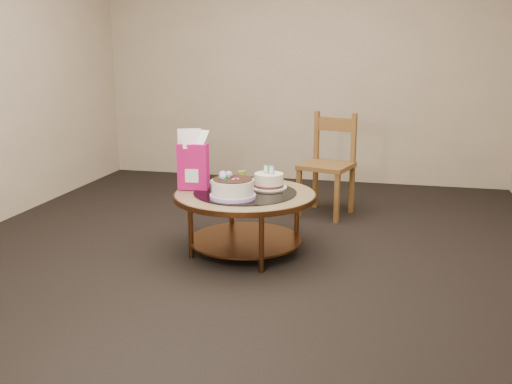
% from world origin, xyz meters
% --- Properties ---
extents(ground, '(5.00, 5.00, 0.00)m').
position_xyz_m(ground, '(0.00, 0.00, 0.00)').
color(ground, black).
rests_on(ground, ground).
extents(room_walls, '(4.52, 5.02, 2.61)m').
position_xyz_m(room_walls, '(0.00, 0.00, 1.54)').
color(room_walls, '#BBAA8D').
rests_on(room_walls, ground).
extents(coffee_table, '(1.02, 1.02, 0.46)m').
position_xyz_m(coffee_table, '(0.00, -0.00, 0.38)').
color(coffee_table, brown).
rests_on(coffee_table, ground).
extents(decorated_cake, '(0.32, 0.32, 0.18)m').
position_xyz_m(decorated_cake, '(-0.04, -0.18, 0.52)').
color(decorated_cake, '#C39FE1').
rests_on(decorated_cake, coffee_table).
extents(cream_cake, '(0.27, 0.27, 0.17)m').
position_xyz_m(cream_cake, '(0.14, 0.16, 0.51)').
color(cream_cake, white).
rests_on(cream_cake, coffee_table).
extents(gift_bag, '(0.23, 0.18, 0.43)m').
position_xyz_m(gift_bag, '(-0.39, 0.02, 0.67)').
color(gift_bag, '#C21268').
rests_on(gift_bag, coffee_table).
extents(pillar_candle, '(0.13, 0.13, 0.09)m').
position_xyz_m(pillar_candle, '(-0.11, 0.32, 0.49)').
color(pillar_candle, tan).
rests_on(pillar_candle, coffee_table).
extents(dining_chair, '(0.52, 0.52, 0.91)m').
position_xyz_m(dining_chair, '(0.47, 1.16, 0.46)').
color(dining_chair, brown).
rests_on(dining_chair, ground).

